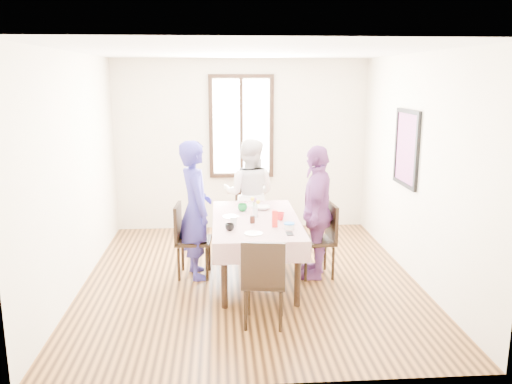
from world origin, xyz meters
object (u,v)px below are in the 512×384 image
chair_far (250,217)px  person_left (195,210)px  chair_near (264,281)px  chair_right (316,240)px  person_far (250,195)px  person_right (315,212)px  chair_left (194,240)px  dining_table (256,249)px

chair_far → person_left: size_ratio=0.54×
chair_near → chair_far: bearing=98.4°
chair_right → person_far: bearing=29.4°
person_left → person_right: size_ratio=1.03×
chair_near → chair_left: bearing=127.7°
chair_left → chair_right: 1.51m
chair_left → chair_far: bearing=147.9°
person_left → person_right: bearing=-108.8°
dining_table → person_far: (0.00, 1.16, 0.42)m
chair_left → chair_near: (0.75, -1.34, 0.00)m
person_far → person_right: (0.73, -1.11, 0.02)m
chair_left → person_left: person_left is taller
person_left → person_far: (0.73, 1.00, -0.05)m
person_left → person_right: 1.47m
person_left → person_right: (1.46, -0.11, -0.03)m
person_far → person_right: bearing=138.0°
dining_table → person_left: 0.88m
person_far → chair_left: bearing=67.5°
chair_near → dining_table: bearing=98.4°
chair_near → person_right: person_right is taller
person_left → dining_table: bearing=-117.1°
chair_left → chair_near: same height
chair_left → person_right: size_ratio=0.56×
chair_right → chair_far: bearing=28.9°
dining_table → person_left: size_ratio=1.02×
chair_near → chair_right: bearing=67.1°
chair_right → chair_near: same height
chair_right → person_left: 1.54m
dining_table → chair_far: bearing=90.0°
chair_near → person_far: (0.00, 2.34, 0.34)m
chair_right → chair_near: bearing=143.9°
chair_far → person_far: person_far is taller
dining_table → chair_left: 0.77m
chair_left → person_left: size_ratio=0.54×
chair_far → person_far: size_ratio=0.57×
dining_table → person_right: (0.73, 0.05, 0.44)m
chair_near → person_right: (0.73, 1.23, 0.36)m
person_far → dining_table: bearing=104.5°
chair_far → person_left: bearing=57.0°
chair_left → person_right: person_right is taller
chair_left → person_far: 1.29m
chair_right → person_far: 1.38m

